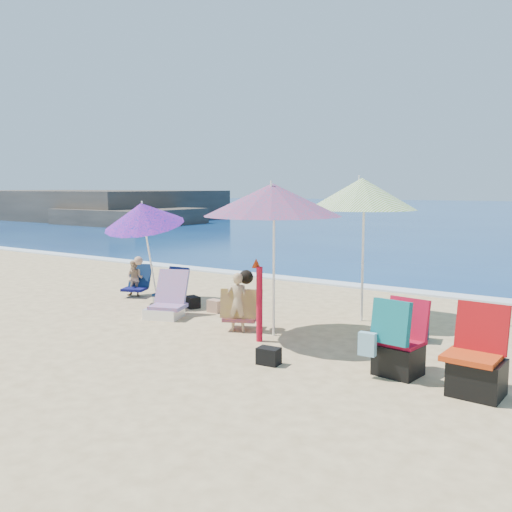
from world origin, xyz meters
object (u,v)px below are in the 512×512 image
Objects in this scene: furled_umbrella at (259,296)px; camp_chair_left at (477,368)px; chair_navy at (171,294)px; umbrella_striped at (362,194)px; umbrella_turquoise at (272,200)px; umbrella_blue at (143,214)px; person_center at (240,302)px; chair_rainbow at (167,305)px; camp_chair_right at (397,347)px; person_left at (136,278)px.

camp_chair_left is at bearing -8.20° from furled_umbrella.
chair_navy is 6.07m from camp_chair_left.
umbrella_striped reaches higher than camp_chair_left.
umbrella_turquoise is 3.49m from camp_chair_left.
umbrella_blue is 1.73× the size of furled_umbrella.
umbrella_blue reaches higher than person_center.
chair_rainbow is (0.75, -0.92, 0.03)m from chair_navy.
furled_umbrella is at bearing 171.66° from camp_chair_right.
person_left is (-3.87, 1.07, -1.61)m from umbrella_turquoise.
furled_umbrella is 3.06m from camp_chair_left.
furled_umbrella is 1.47× the size of person_left.
umbrella_blue is 3.12× the size of chair_navy.
camp_chair_right is at bearing 172.14° from camp_chair_left.
chair_rainbow is 5.14m from camp_chair_left.
camp_chair_left is (5.08, -0.79, 0.08)m from chair_rainbow.
person_left is at bearing -171.83° from umbrella_striped.
person_center is at bearing -1.64° from chair_rainbow.
furled_umbrella is at bearing -29.51° from person_center.
chair_navy is 2.48m from person_center.
umbrella_striped reaches higher than person_left.
umbrella_blue is at bearing 167.72° from umbrella_turquoise.
umbrella_striped is 2.95× the size of person_left.
umbrella_blue reaches higher than furled_umbrella.
camp_chair_left is 0.91m from camp_chair_right.
furled_umbrella is 1.29× the size of person_center.
umbrella_blue is 2.44× the size of chair_rainbow.
person_center is 3.45m from person_left.
person_left is at bearing 175.32° from chair_navy.
umbrella_striped is 2.61m from person_center.
chair_navy is 0.71× the size of camp_chair_right.
chair_navy is at bearing 157.11° from person_center.
camp_chair_left is (2.37, -2.43, -1.76)m from umbrella_striped.
furled_umbrella is at bearing -17.14° from umbrella_blue.
person_left is (-1.01, 0.08, 0.19)m from chair_navy.
umbrella_blue is 5.65m from camp_chair_right.
umbrella_blue reaches higher than camp_chair_right.
umbrella_turquoise reaches higher than person_center.
umbrella_turquoise is at bearing -109.40° from umbrella_striped.
person_center is (-0.54, 0.31, -0.20)m from furled_umbrella.
umbrella_striped is 3.66m from chair_rainbow.
chair_navy is 1.18m from chair_rainbow.
person_center is at bearing -14.37° from umbrella_blue.
person_left is at bearing 160.57° from furled_umbrella.
umbrella_striped is at bearing 134.32° from camp_chair_left.
chair_rainbow is 1.54m from person_center.
person_center is (1.52, -0.04, 0.23)m from chair_rainbow.
person_center is 1.14× the size of person_left.
umbrella_turquoise is 1.64m from person_center.
person_center is (-0.58, 0.02, -1.53)m from umbrella_turquoise.
umbrella_striped is 2.83× the size of chair_rainbow.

